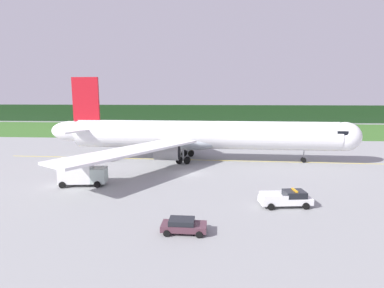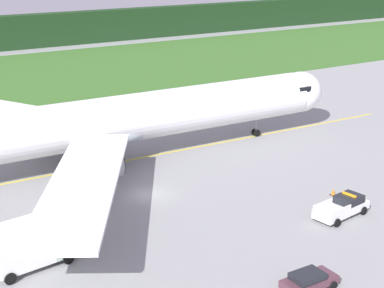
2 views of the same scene
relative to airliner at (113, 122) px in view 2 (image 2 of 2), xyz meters
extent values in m
plane|color=gray|center=(-1.18, -9.88, -4.75)|extent=(320.00, 320.00, 0.00)
cube|color=yellow|center=(0.85, -0.02, -4.74)|extent=(77.94, 2.29, 0.01)
cylinder|color=white|center=(0.85, -0.02, 0.14)|extent=(48.84, 6.49, 5.25)
ellipsoid|color=white|center=(26.25, -0.67, 0.14)|extent=(5.90, 5.39, 5.25)
ellipsoid|color=#A0ACB2|center=(-1.58, 0.04, -1.30)|extent=(12.39, 5.82, 2.89)
cube|color=black|center=(25.00, -0.64, 1.06)|extent=(1.93, 5.03, 0.70)
cube|color=white|center=(-8.38, 13.89, -0.51)|extent=(16.79, 24.90, 0.35)
cylinder|color=#A7A7A7|center=(-4.61, 7.57, -1.88)|extent=(4.12, 2.84, 2.74)
cylinder|color=black|center=(-2.53, 7.52, -1.88)|extent=(0.18, 2.53, 2.52)
cube|color=white|center=(-9.08, -13.45, -0.51)|extent=(17.77, 24.51, 0.35)
cylinder|color=#A7A7A7|center=(-4.99, -7.32, -1.88)|extent=(4.12, 2.84, 2.74)
cylinder|color=black|center=(-2.92, -7.38, -1.88)|extent=(0.18, 2.53, 2.52)
cylinder|color=gray|center=(19.36, -0.49, -3.16)|extent=(0.20, 0.20, 2.26)
cylinder|color=black|center=(19.37, -0.23, -4.30)|extent=(0.91, 0.24, 0.90)
cylinder|color=black|center=(19.35, -0.75, -4.30)|extent=(0.91, 0.24, 0.90)
cylinder|color=gray|center=(-2.50, 3.48, -3.01)|extent=(0.28, 0.28, 2.26)
cylinder|color=black|center=(-1.81, 3.11, -4.15)|extent=(1.21, 0.33, 1.20)
cylinder|color=black|center=(-1.79, 3.81, -4.15)|extent=(1.21, 0.33, 1.20)
cylinder|color=black|center=(-3.21, 3.14, -4.15)|extent=(1.21, 0.33, 1.20)
cylinder|color=black|center=(-3.19, 3.84, -4.15)|extent=(1.21, 0.33, 1.20)
cylinder|color=gray|center=(-2.67, -3.34, -3.01)|extent=(0.28, 0.28, 2.26)
cylinder|color=black|center=(-1.96, -3.01, -4.15)|extent=(1.21, 0.33, 1.20)
cylinder|color=black|center=(-1.98, -3.71, -4.15)|extent=(1.21, 0.33, 1.20)
cylinder|color=black|center=(-3.36, -2.98, -4.15)|extent=(1.21, 0.33, 1.20)
cylinder|color=black|center=(-3.38, -3.68, -4.15)|extent=(1.21, 0.33, 1.20)
cube|color=white|center=(10.90, -23.50, -4.02)|extent=(5.89, 2.76, 0.70)
cube|color=black|center=(11.91, -23.37, -3.32)|extent=(2.50, 2.15, 0.70)
cube|color=white|center=(9.42, -22.73, -3.44)|extent=(2.71, 0.46, 0.45)
cube|color=white|center=(9.68, -24.64, -3.44)|extent=(2.71, 0.46, 0.45)
cube|color=orange|center=(11.91, -23.37, -2.89)|extent=(0.39, 1.43, 0.16)
cylinder|color=black|center=(12.67, -22.22, -4.37)|extent=(0.79, 0.34, 0.76)
cylinder|color=black|center=(12.94, -24.26, -4.37)|extent=(0.79, 0.34, 0.76)
cylinder|color=black|center=(8.85, -22.74, -4.37)|extent=(0.79, 0.34, 0.76)
cylinder|color=black|center=(9.12, -24.78, -4.37)|extent=(0.79, 0.34, 0.76)
cube|color=#A8BAB3|center=(-12.80, -17.29, -3.30)|extent=(2.18, 2.62, 2.00)
cube|color=white|center=(-15.87, -17.67, -2.64)|extent=(4.55, 2.92, 3.32)
cylinder|color=#99999E|center=(-15.02, -17.57, -4.39)|extent=(0.78, 0.20, 1.04)
cylinder|color=#99999E|center=(-16.72, -17.78, -4.39)|extent=(0.78, 0.20, 1.04)
cylinder|color=black|center=(-12.95, -16.10, -4.30)|extent=(0.93, 0.37, 0.90)
cylinder|color=black|center=(-12.65, -18.48, -4.30)|extent=(0.93, 0.37, 0.90)
cylinder|color=black|center=(-17.21, -19.05, -4.30)|extent=(0.93, 0.37, 0.90)
cube|color=#4E2E39|center=(0.33, -30.84, -4.17)|extent=(4.08, 1.85, 0.55)
cube|color=black|center=(0.12, -30.84, -3.67)|extent=(2.29, 1.62, 0.45)
cylinder|color=black|center=(1.76, -29.92, -4.45)|extent=(0.60, 0.18, 0.60)
cylinder|color=black|center=(1.74, -31.78, -4.45)|extent=(0.60, 0.18, 0.60)
cylinder|color=black|center=(-1.09, -29.90, -4.45)|extent=(0.60, 0.18, 0.60)
cube|color=black|center=(13.87, -19.59, -4.73)|extent=(0.53, 0.53, 0.03)
cone|color=orange|center=(13.87, -19.59, -4.39)|extent=(0.41, 0.41, 0.64)
camera|label=1|loc=(3.02, -56.22, 7.53)|focal=28.14mm
camera|label=2|loc=(-26.37, -57.74, 18.15)|focal=56.41mm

